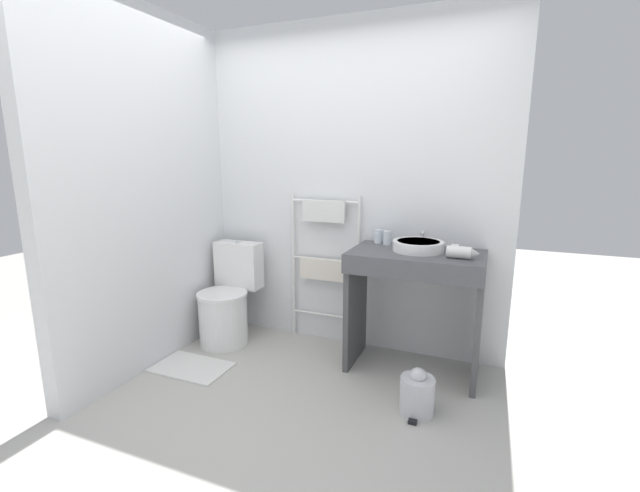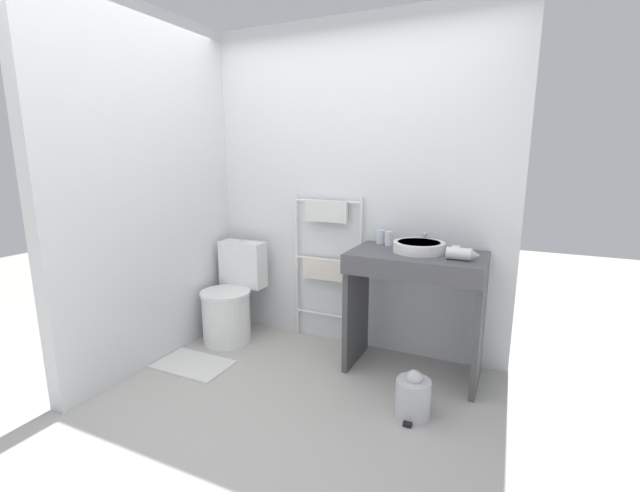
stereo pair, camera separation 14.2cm
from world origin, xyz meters
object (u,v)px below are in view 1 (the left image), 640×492
Objects in this scene: toilet at (228,303)px; cup_near_edge at (387,238)px; towel_radiator at (324,250)px; sink_basin at (418,246)px; hair_dryer at (461,252)px; cup_near_wall at (379,236)px; trash_bin at (417,394)px.

toilet is 1.46m from cup_near_edge.
towel_radiator reaches higher than cup_near_edge.
hair_dryer reaches higher than sink_basin.
hair_dryer is (1.09, -0.30, 0.14)m from towel_radiator.
towel_radiator is 1.14m from hair_dryer.
towel_radiator is 11.86× the size of cup_near_edge.
cup_near_edge reaches higher than cup_near_wall.
toilet is 2.79× the size of trash_bin.
cup_near_edge is at bearing 118.59° from trash_bin.
sink_basin is at bearing -13.73° from towel_radiator.
towel_radiator is at bearing 22.10° from toilet.
towel_radiator reaches higher than cup_near_wall.
cup_near_edge is at bearing -6.32° from towel_radiator.
hair_dryer is at bearing 70.13° from trash_bin.
trash_bin is (0.93, -0.77, -0.67)m from towel_radiator.
trash_bin is at bearing -61.41° from cup_near_edge.
towel_radiator is 1.38m from trash_bin.
toilet is 0.67× the size of towel_radiator.
cup_near_edge is 0.35× the size of trash_bin.
towel_radiator reaches higher than sink_basin.
toilet is at bearing -169.20° from cup_near_edge.
sink_basin reaches higher than toilet.
trash_bin is at bearing -109.87° from hair_dryer.
cup_near_wall reaches higher than trash_bin.
hair_dryer is at bearing -23.92° from cup_near_edge.
towel_radiator is 5.97× the size of hair_dryer.
cup_near_edge is (-0.25, 0.13, 0.01)m from sink_basin.
towel_radiator is at bearing 140.38° from trash_bin.
trash_bin is at bearing -77.14° from sink_basin.
hair_dryer is at bearing -15.58° from towel_radiator.
toilet is at bearing -179.92° from hair_dryer.
sink_basin is 0.29m from cup_near_edge.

